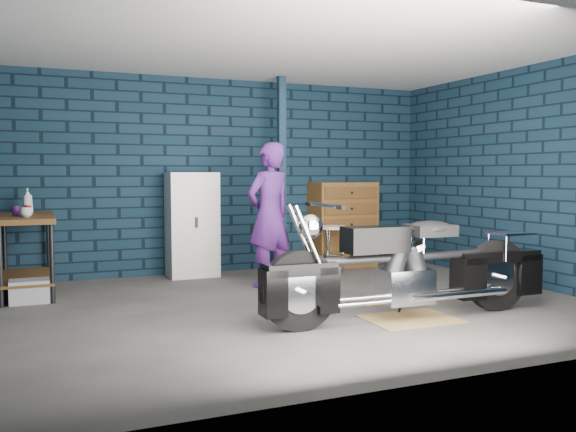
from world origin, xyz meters
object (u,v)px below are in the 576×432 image
Objects in this scene: person at (269,215)px; tool_chest at (343,224)px; locker at (192,225)px; storage_bin at (29,291)px; workbench at (27,255)px; shop_stool at (333,249)px; motorcycle at (411,260)px.

person is 1.40× the size of tool_chest.
tool_chest is (2.29, 0.00, -0.07)m from locker.
workbench is at bearing 92.29° from storage_bin.
shop_stool is at bearing -173.23° from person.
shop_stool is at bearing -130.12° from tool_chest.
workbench is at bearing 142.19° from motorcycle.
tool_chest reaches higher than storage_bin.
tool_chest is (0.97, 3.19, 0.06)m from motorcycle.
workbench is at bearing -166.81° from locker.
tool_chest is (1.60, 1.09, -0.25)m from person.
tool_chest reaches higher than motorcycle.
tool_chest is at bearing 74.06° from motorcycle.
person is at bearing -153.27° from shop_stool.
locker is 1.97m from shop_stool.
workbench is 1.12× the size of tool_chest.
tool_chest is 0.71m from shop_stool.
shop_stool is at bearing 79.37° from motorcycle.
motorcycle reaches higher than shop_stool.
workbench is 1.00× the size of locker.
tool_chest is at bearing 12.79° from storage_bin.
locker is at bearing 165.18° from shop_stool.
workbench is 3.49× the size of storage_bin.
locker is (-1.31, 3.19, 0.14)m from motorcycle.
storage_bin is at bearing -172.91° from shop_stool.
person reaches higher than workbench.
shop_stool is at bearing -14.82° from locker.
motorcycle is at bearing -33.47° from storage_bin.
person is 1.30m from locker.
person is 2.67× the size of shop_stool.
motorcycle is 2.76m from shop_stool.
workbench is 2.12m from locker.
locker is at bearing 25.79° from storage_bin.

